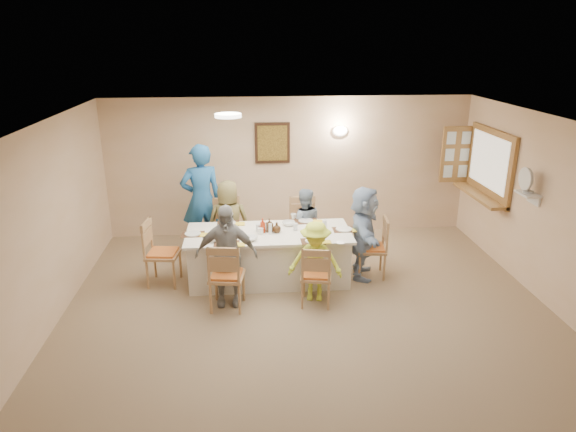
{
  "coord_description": "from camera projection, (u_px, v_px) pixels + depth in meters",
  "views": [
    {
      "loc": [
        -0.79,
        -5.48,
        3.46
      ],
      "look_at": [
        -0.2,
        1.4,
        1.05
      ],
      "focal_mm": 32.0,
      "sensor_mm": 36.0,
      "label": 1
    }
  ],
  "objects": [
    {
      "name": "ground",
      "position": [
        314.0,
        332.0,
        6.36
      ],
      "size": [
        7.0,
        7.0,
        0.0
      ],
      "primitive_type": "plane",
      "color": "#866F4E"
    },
    {
      "name": "room_walls",
      "position": [
        316.0,
        217.0,
        5.87
      ],
      "size": [
        7.0,
        7.0,
        7.0
      ],
      "color": "beige",
      "rests_on": "ground"
    },
    {
      "name": "wall_picture",
      "position": [
        272.0,
        143.0,
        9.04
      ],
      "size": [
        0.62,
        0.05,
        0.72
      ],
      "color": "#381F13",
      "rests_on": "room_walls"
    },
    {
      "name": "wall_sconce",
      "position": [
        340.0,
        131.0,
        9.05
      ],
      "size": [
        0.26,
        0.09,
        0.18
      ],
      "primitive_type": "ellipsoid",
      "color": "white",
      "rests_on": "room_walls"
    },
    {
      "name": "ceiling_light",
      "position": [
        228.0,
        115.0,
        6.88
      ],
      "size": [
        0.36,
        0.36,
        0.05
      ],
      "primitive_type": "cylinder",
      "color": "white",
      "rests_on": "room_walls"
    },
    {
      "name": "serving_hatch",
      "position": [
        490.0,
        164.0,
        8.39
      ],
      "size": [
        0.06,
        1.5,
        1.15
      ],
      "primitive_type": "cube",
      "color": "olive",
      "rests_on": "room_walls"
    },
    {
      "name": "hatch_sill",
      "position": [
        479.0,
        195.0,
        8.55
      ],
      "size": [
        0.3,
        1.5,
        0.05
      ],
      "primitive_type": "cube",
      "color": "olive",
      "rests_on": "room_walls"
    },
    {
      "name": "shutter_door",
      "position": [
        456.0,
        154.0,
        9.08
      ],
      "size": [
        0.55,
        0.04,
        1.0
      ],
      "primitive_type": "cube",
      "color": "olive",
      "rests_on": "room_walls"
    },
    {
      "name": "fan_shelf",
      "position": [
        528.0,
        194.0,
        7.14
      ],
      "size": [
        0.22,
        0.36,
        0.03
      ],
      "primitive_type": "cube",
      "color": "white",
      "rests_on": "room_walls"
    },
    {
      "name": "desk_fan",
      "position": [
        528.0,
        183.0,
        7.09
      ],
      "size": [
        0.3,
        0.3,
        0.28
      ],
      "primitive_type": null,
      "color": "#A5A5A8",
      "rests_on": "fan_shelf"
    },
    {
      "name": "dining_table",
      "position": [
        269.0,
        256.0,
        7.64
      ],
      "size": [
        2.41,
        1.02,
        0.76
      ],
      "primitive_type": "cube",
      "color": "white",
      "rests_on": "ground"
    },
    {
      "name": "chair_back_left",
      "position": [
        229.0,
        230.0,
        8.31
      ],
      "size": [
        0.57,
        0.57,
        1.01
      ],
      "primitive_type": null,
      "rotation": [
        0.0,
        0.0,
        0.2
      ],
      "color": "tan",
      "rests_on": "ground"
    },
    {
      "name": "chair_back_right",
      "position": [
        303.0,
        229.0,
        8.41
      ],
      "size": [
        0.49,
        0.49,
        0.99
      ],
      "primitive_type": null,
      "rotation": [
        0.0,
        0.0,
        -0.05
      ],
      "color": "tan",
      "rests_on": "ground"
    },
    {
      "name": "chair_front_left",
      "position": [
        227.0,
        275.0,
        6.81
      ],
      "size": [
        0.52,
        0.52,
        0.96
      ],
      "primitive_type": null,
      "rotation": [
        0.0,
        0.0,
        3.0
      ],
      "color": "tan",
      "rests_on": "ground"
    },
    {
      "name": "chair_front_right",
      "position": [
        316.0,
        274.0,
        6.92
      ],
      "size": [
        0.49,
        0.49,
        0.88
      ],
      "primitive_type": null,
      "rotation": [
        0.0,
        0.0,
        2.96
      ],
      "color": "tan",
      "rests_on": "ground"
    },
    {
      "name": "chair_left_end",
      "position": [
        163.0,
        253.0,
        7.48
      ],
      "size": [
        0.52,
        0.52,
        0.98
      ],
      "primitive_type": null,
      "rotation": [
        0.0,
        0.0,
        1.45
      ],
      "color": "tan",
      "rests_on": "ground"
    },
    {
      "name": "chair_right_end",
      "position": [
        371.0,
        247.0,
        7.74
      ],
      "size": [
        0.49,
        0.49,
        0.93
      ],
      "primitive_type": null,
      "rotation": [
        0.0,
        0.0,
        -1.69
      ],
      "color": "tan",
      "rests_on": "ground"
    },
    {
      "name": "diner_back_left",
      "position": [
        229.0,
        222.0,
        8.14
      ],
      "size": [
        0.67,
        0.44,
        1.37
      ],
      "primitive_type": "imported",
      "rotation": [
        0.0,
        0.0,
        3.15
      ],
      "color": "brown",
      "rests_on": "ground"
    },
    {
      "name": "diner_back_right",
      "position": [
        304.0,
        225.0,
        8.26
      ],
      "size": [
        0.61,
        0.49,
        1.21
      ],
      "primitive_type": "imported",
      "rotation": [
        0.0,
        0.0,
        3.12
      ],
      "color": "#8193A9",
      "rests_on": "ground"
    },
    {
      "name": "diner_front_left",
      "position": [
        226.0,
        255.0,
        6.85
      ],
      "size": [
        0.86,
        0.42,
        1.42
      ],
      "primitive_type": "imported",
      "rotation": [
        0.0,
        0.0,
        -0.04
      ],
      "color": "#969696",
      "rests_on": "ground"
    },
    {
      "name": "diner_front_right",
      "position": [
        315.0,
        262.0,
        6.99
      ],
      "size": [
        0.9,
        0.71,
        1.14
      ],
      "primitive_type": "imported",
      "rotation": [
        0.0,
        0.0,
        -0.2
      ],
      "color": "#E0F743",
      "rests_on": "ground"
    },
    {
      "name": "diner_right_end",
      "position": [
        364.0,
        232.0,
        7.65
      ],
      "size": [
        1.48,
        0.94,
        1.42
      ],
      "primitive_type": "imported",
      "rotation": [
        0.0,
        0.0,
        1.37
      ],
      "color": "#9CB4D6",
      "rests_on": "ground"
    },
    {
      "name": "caregiver",
      "position": [
        201.0,
        200.0,
        8.46
      ],
      "size": [
        0.91,
        0.8,
        1.86
      ],
      "primitive_type": "imported",
      "rotation": [
        0.0,
        0.0,
        3.42
      ],
      "color": "#2260A2",
      "rests_on": "ground"
    },
    {
      "name": "placemat_fl",
      "position": [
        227.0,
        244.0,
        7.07
      ],
      "size": [
        0.36,
        0.26,
        0.01
      ],
      "primitive_type": "cube",
      "color": "#472B19",
      "rests_on": "dining_table"
    },
    {
      "name": "plate_fl",
      "position": [
        227.0,
        244.0,
        7.07
      ],
      "size": [
        0.22,
        0.22,
        0.01
      ],
      "primitive_type": "cylinder",
      "color": "white",
      "rests_on": "dining_table"
    },
    {
      "name": "napkin_fl",
      "position": [
        240.0,
        245.0,
        7.04
      ],
      "size": [
        0.14,
        0.14,
        0.01
      ],
      "primitive_type": "cube",
      "color": "yellow",
      "rests_on": "dining_table"
    },
    {
      "name": "placemat_fr",
      "position": [
        313.0,
        241.0,
        7.17
      ],
      "size": [
        0.33,
        0.25,
        0.01
      ],
      "primitive_type": "cube",
      "color": "#472B19",
      "rests_on": "dining_table"
    },
    {
      "name": "plate_fr",
      "position": [
        313.0,
        241.0,
        7.17
      ],
      "size": [
        0.23,
        0.23,
        0.01
      ],
      "primitive_type": "cylinder",
      "color": "white",
      "rests_on": "dining_table"
    },
    {
      "name": "napkin_fr",
      "position": [
        326.0,
        242.0,
        7.14
      ],
      "size": [
        0.14,
        0.14,
        0.01
      ],
      "primitive_type": "cube",
      "color": "yellow",
      "rests_on": "dining_table"
    },
    {
      "name": "placemat_bl",
      "position": [
        228.0,
        223.0,
        7.86
      ],
      "size": [
        0.34,
        0.25,
        0.01
      ],
      "primitive_type": "cube",
      "color": "#472B19",
      "rests_on": "dining_table"
    },
    {
      "name": "plate_bl",
      "position": [
        228.0,
        223.0,
        7.86
      ],
      "size": [
        0.23,
        0.23,
        0.01
      ],
      "primitive_type": "cylinder",
      "color": "white",
      "rests_on": "dining_table"
    },
    {
      "name": "napkin_bl",
      "position": [
        240.0,
        224.0,
        7.83
      ],
      "size": [
        0.15,
        0.15,
        0.01
      ],
      "primitive_type": "cube",
      "color": "yellow",
      "rests_on": "dining_table"
    },
    {
      "name": "placemat_br",
      "position": [
        306.0,
        221.0,
        7.96
      ],
      "size": [
        0.37,
        0.27,
        0.01
      ],
      "primitive_type": "cube",
      "color": "#472B19",
      "rests_on": "dining_table"
    },
    {
      "name": "plate_br",
      "position": [
        306.0,
        221.0,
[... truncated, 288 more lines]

